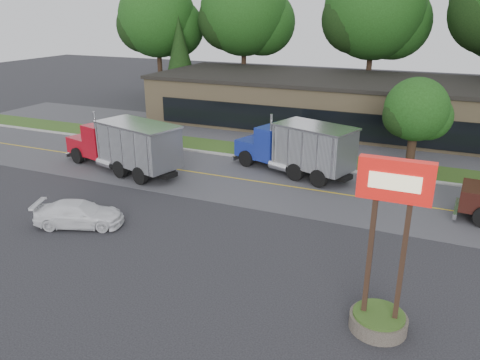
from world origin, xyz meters
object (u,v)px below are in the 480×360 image
(dump_truck_red, at_px, (126,144))
(rally_car, at_px, (79,214))
(dump_truck_blue, at_px, (299,147))
(bilo_sign, at_px, (384,276))

(dump_truck_red, relative_size, rally_car, 2.24)
(dump_truck_red, bearing_deg, dump_truck_blue, -144.29)
(dump_truck_red, height_order, dump_truck_blue, same)
(dump_truck_blue, relative_size, rally_car, 1.98)
(bilo_sign, bearing_deg, dump_truck_red, 150.14)
(bilo_sign, distance_m, dump_truck_red, 20.14)
(bilo_sign, height_order, dump_truck_blue, bilo_sign)
(rally_car, bearing_deg, dump_truck_blue, -54.48)
(dump_truck_blue, xyz_separation_m, rally_car, (-7.62, -11.67, -1.18))
(bilo_sign, height_order, dump_truck_red, bilo_sign)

